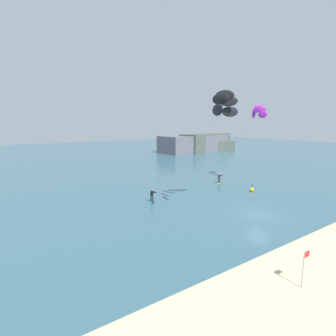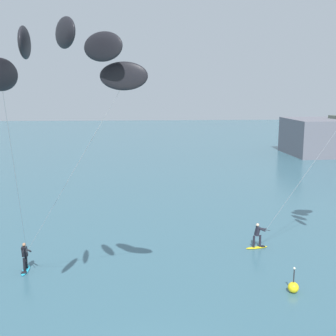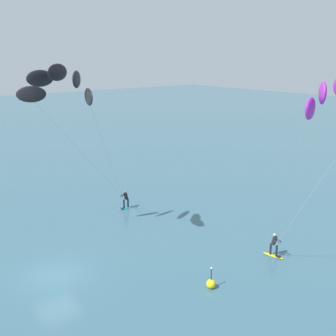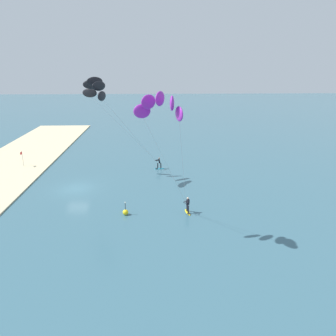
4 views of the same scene
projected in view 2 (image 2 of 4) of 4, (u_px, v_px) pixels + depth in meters
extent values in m
ellipsoid|color=#23ADD1|center=(26.00, 270.00, 24.80)|extent=(0.39, 1.51, 0.08)
cube|color=black|center=(24.00, 272.00, 24.38)|extent=(0.29, 0.29, 0.02)
cylinder|color=black|center=(26.00, 262.00, 24.93)|extent=(0.14, 0.14, 0.78)
cylinder|color=black|center=(24.00, 265.00, 24.50)|extent=(0.14, 0.14, 0.78)
cube|color=black|center=(25.00, 252.00, 24.59)|extent=(0.31, 0.33, 0.63)
sphere|color=#9E7051|center=(24.00, 245.00, 24.51)|extent=(0.20, 0.20, 0.20)
cylinder|color=black|center=(27.00, 252.00, 24.10)|extent=(0.29, 0.50, 0.03)
cylinder|color=black|center=(28.00, 250.00, 24.38)|extent=(0.52, 0.46, 0.15)
cylinder|color=black|center=(24.00, 251.00, 24.27)|extent=(0.16, 0.61, 0.15)
ellipsoid|color=black|center=(1.00, 74.00, 14.44)|extent=(0.88, 1.98, 1.10)
ellipsoid|color=black|center=(25.00, 43.00, 14.67)|extent=(0.51, 1.99, 1.10)
ellipsoid|color=black|center=(65.00, 33.00, 15.33)|extent=(1.21, 1.89, 1.10)
ellipsoid|color=black|center=(103.00, 47.00, 16.14)|extent=(1.72, 1.50, 1.10)
ellipsoid|color=black|center=(124.00, 76.00, 16.77)|extent=(1.98, 0.88, 1.10)
cylinder|color=#B2B2B7|center=(17.00, 189.00, 19.30)|extent=(1.81, 8.17, 9.19)
cylinder|color=#B2B2B7|center=(67.00, 183.00, 20.46)|extent=(5.81, 6.04, 9.19)
ellipsoid|color=yellow|center=(257.00, 247.00, 28.27)|extent=(1.54, 0.65, 0.08)
cube|color=black|center=(262.00, 246.00, 28.36)|extent=(0.33, 0.34, 0.02)
cylinder|color=black|center=(254.00, 242.00, 28.13)|extent=(0.14, 0.14, 0.78)
cylinder|color=black|center=(260.00, 241.00, 28.24)|extent=(0.14, 0.14, 0.78)
cube|color=black|center=(257.00, 231.00, 28.06)|extent=(0.37, 0.36, 0.63)
sphere|color=beige|center=(258.00, 225.00, 27.98)|extent=(0.20, 0.20, 0.20)
cylinder|color=black|center=(266.00, 230.00, 27.81)|extent=(0.50, 0.28, 0.03)
cylinder|color=black|center=(262.00, 229.00, 28.01)|extent=(0.61, 0.15, 0.15)
cylinder|color=black|center=(261.00, 230.00, 27.81)|extent=(0.46, 0.52, 0.15)
cylinder|color=#B2B2B7|center=(313.00, 164.00, 25.15)|extent=(4.03, 3.91, 9.28)
cylinder|color=#B2B2B7|center=(316.00, 160.00, 26.55)|extent=(5.49, 1.15, 9.28)
sphere|color=yellow|center=(293.00, 287.00, 22.14)|extent=(0.56, 0.56, 0.56)
cylinder|color=#262628|center=(294.00, 276.00, 22.03)|extent=(0.06, 0.06, 0.70)
sphere|color=#F2F2CC|center=(294.00, 268.00, 21.95)|extent=(0.12, 0.12, 0.12)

